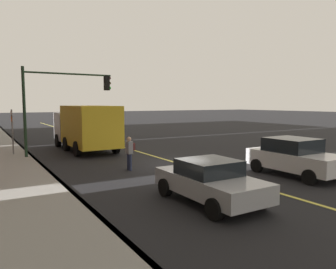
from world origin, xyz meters
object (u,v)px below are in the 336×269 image
car_white (295,157)px  car_silver (210,181)px  truck_yellow (86,126)px  street_sign_post (12,129)px  pedestrian_with_backpack (130,151)px  traffic_light_mast (63,95)px

car_white → car_silver: size_ratio=1.03×
truck_yellow → street_sign_post: bearing=93.3°
car_white → pedestrian_with_backpack: 7.32m
truck_yellow → street_sign_post: size_ratio=2.65×
truck_yellow → street_sign_post: truck_yellow is taller
car_white → truck_yellow: 13.11m
car_silver → truck_yellow: bearing=-0.1°
pedestrian_with_backpack → traffic_light_mast: 6.35m
truck_yellow → car_silver: bearing=179.9°
street_sign_post → pedestrian_with_backpack: bearing=-148.8°
pedestrian_with_backpack → car_silver: bearing=-178.7°
car_silver → traffic_light_mast: 11.76m
car_silver → pedestrian_with_backpack: 5.74m
truck_yellow → pedestrian_with_backpack: bearing=178.8°
truck_yellow → pedestrian_with_backpack: size_ratio=4.66×
car_silver → car_white: bearing=-78.8°
car_white → car_silver: 5.64m
pedestrian_with_backpack → truck_yellow: bearing=-1.2°
pedestrian_with_backpack → traffic_light_mast: size_ratio=0.31×
car_silver → truck_yellow: size_ratio=0.54×
truck_yellow → traffic_light_mast: traffic_light_mast is taller
pedestrian_with_backpack → traffic_light_mast: bearing=16.5°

